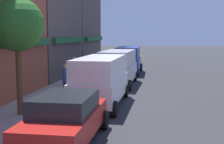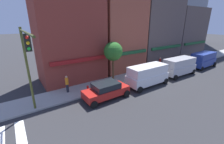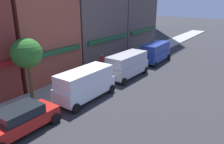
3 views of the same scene
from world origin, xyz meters
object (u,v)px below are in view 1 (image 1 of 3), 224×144
object	(u,v)px
van_white	(100,79)
pedestrian_blue_shirt	(66,81)
street_tree	(17,25)
sedan_red	(65,118)
pedestrian_red_jacket	(75,69)
van_silver	(118,66)
van_blue	(128,59)

from	to	relation	value
van_white	pedestrian_blue_shirt	xyz separation A→B (m)	(0.52, 1.91, -0.21)
pedestrian_blue_shirt	street_tree	size ratio (longest dim) A/B	0.37
sedan_red	pedestrian_red_jacket	distance (m)	11.82
sedan_red	van_silver	bearing A→B (deg)	-0.29
sedan_red	van_white	bearing A→B (deg)	-0.29
van_white	pedestrian_red_jacket	size ratio (longest dim) A/B	2.84
van_silver	pedestrian_red_jacket	size ratio (longest dim) A/B	2.86
sedan_red	pedestrian_blue_shirt	size ratio (longest dim) A/B	2.49
van_white	van_silver	world-z (taller)	same
van_silver	pedestrian_blue_shirt	world-z (taller)	van_silver
van_white	sedan_red	bearing A→B (deg)	-179.26
van_blue	street_tree	distance (m)	15.97
sedan_red	pedestrian_blue_shirt	xyz separation A→B (m)	(6.09, 1.91, 0.23)
sedan_red	van_blue	size ratio (longest dim) A/B	0.87
pedestrian_blue_shirt	street_tree	bearing A→B (deg)	-69.47
van_silver	van_white	bearing A→B (deg)	-178.28
van_silver	pedestrian_red_jacket	distance (m)	2.98
street_tree	sedan_red	bearing A→B (deg)	-134.56
sedan_red	street_tree	xyz separation A→B (m)	(2.76, 2.80, 2.93)
street_tree	van_silver	bearing A→B (deg)	-17.35
van_blue	pedestrian_red_jacket	distance (m)	7.46
sedan_red	van_silver	distance (m)	11.73
sedan_red	van_blue	xyz separation A→B (m)	(18.29, -0.00, 0.44)
sedan_red	van_silver	xyz separation A→B (m)	(11.72, -0.00, 0.44)
van_white	street_tree	world-z (taller)	street_tree
pedestrian_blue_shirt	van_silver	bearing A→B (deg)	106.76
van_silver	street_tree	size ratio (longest dim) A/B	1.07
van_blue	pedestrian_red_jacket	world-z (taller)	van_blue
pedestrian_blue_shirt	street_tree	world-z (taller)	street_tree
pedestrian_red_jacket	street_tree	world-z (taller)	street_tree
van_white	van_silver	bearing A→B (deg)	0.74
pedestrian_red_jacket	pedestrian_blue_shirt	xyz separation A→B (m)	(-5.35, -1.05, 0.00)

